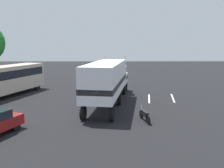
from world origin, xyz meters
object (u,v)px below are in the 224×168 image
Objects in this scene: semi_truck at (108,78)px; motorcycle at (145,115)px; person_bystander at (84,95)px; parked_bus at (7,78)px.

motorcycle is at bearing -153.55° from semi_truck.
person_bystander is 7.68m from motorcycle.
person_bystander is 0.78× the size of motorcycle.
person_bystander is at bearing 42.05° from motorcycle.
semi_truck is 2.90m from person_bystander.
parked_bus is at bearing 67.43° from person_bystander.
person_bystander is 0.14× the size of parked_bus.
semi_truck is 8.82× the size of person_bystander.
semi_truck reaches higher than parked_bus.
semi_truck is at bearing -109.03° from parked_bus.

